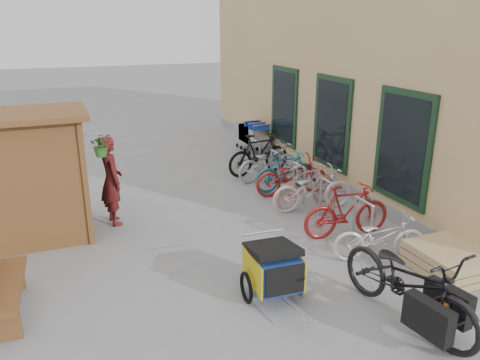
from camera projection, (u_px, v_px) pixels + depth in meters
name	position (u px, v px, depth m)	size (l,w,h in m)	color
ground	(246.00, 267.00, 7.82)	(80.00, 80.00, 0.00)	gray
building	(400.00, 37.00, 12.95)	(6.07, 13.00, 7.00)	tan
kiosk	(23.00, 160.00, 8.33)	(2.49, 1.65, 2.40)	brown
bike_rack	(299.00, 179.00, 10.57)	(0.05, 5.35, 0.86)	#A5A8AD
pallet_stack	(449.00, 261.00, 7.58)	(1.00, 1.20, 0.40)	tan
shopping_carts	(251.00, 133.00, 14.63)	(0.56, 1.55, 1.01)	silver
child_trailer	(273.00, 266.00, 6.83)	(0.92, 1.52, 0.89)	navy
cargo_bike	(409.00, 283.00, 6.21)	(1.09, 2.35, 1.19)	black
person_kiosk	(111.00, 181.00, 9.26)	(0.66, 0.43, 1.80)	maroon
bike_0	(380.00, 237.00, 7.94)	(0.56, 1.61, 0.85)	silver
bike_1	(347.00, 211.00, 8.78)	(0.49, 1.73, 1.04)	maroon
bike_2	(312.00, 189.00, 10.06)	(0.63, 1.80, 0.95)	silver
bike_3	(306.00, 186.00, 10.21)	(0.47, 1.65, 0.99)	tan
bike_4	(292.00, 176.00, 10.97)	(0.62, 1.78, 0.93)	maroon
bike_5	(286.00, 171.00, 11.21)	(0.46, 1.62, 0.97)	#217384
bike_6	(268.00, 162.00, 12.02)	(0.63, 1.80, 0.95)	#ACACB0
bike_7	(259.00, 154.00, 12.42)	(0.52, 1.85, 1.11)	black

